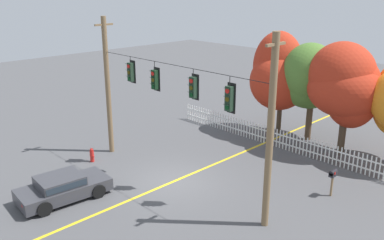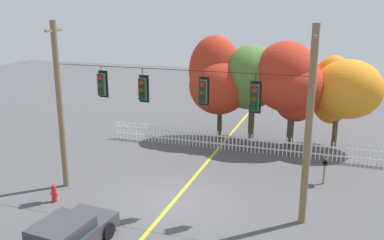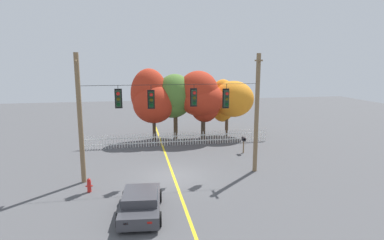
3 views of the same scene
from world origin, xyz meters
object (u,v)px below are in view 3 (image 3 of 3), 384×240
(traffic_signal_eastbound_side, at_px, (118,99))
(autumn_maple_mid, at_px, (174,98))
(traffic_signal_northbound_primary, at_px, (194,98))
(parked_car, at_px, (141,202))
(autumn_maple_far_west, at_px, (230,100))
(traffic_signal_northbound_secondary, at_px, (151,100))
(autumn_oak_far_east, at_px, (201,97))
(autumn_maple_near_fence, at_px, (152,99))
(roadside_mailbox, at_px, (244,140))
(traffic_signal_westbound_side, at_px, (226,99))
(fire_hydrant, at_px, (89,185))

(traffic_signal_eastbound_side, xyz_separation_m, autumn_maple_mid, (4.51, 9.79, -1.12))
(traffic_signal_northbound_primary, bearing_deg, parked_car, -126.22)
(autumn_maple_far_west, xyz_separation_m, parked_car, (-8.89, -14.75, -2.94))
(traffic_signal_northbound_secondary, bearing_deg, autumn_maple_far_west, 51.26)
(parked_car, bearing_deg, autumn_oak_far_east, 67.10)
(autumn_maple_mid, relative_size, autumn_maple_far_west, 1.10)
(autumn_maple_near_fence, height_order, roadside_mailbox, autumn_maple_near_fence)
(traffic_signal_northbound_primary, relative_size, roadside_mailbox, 1.07)
(autumn_oak_far_east, bearing_deg, traffic_signal_westbound_side, -92.57)
(traffic_signal_westbound_side, bearing_deg, traffic_signal_eastbound_side, -179.99)
(traffic_signal_westbound_side, distance_m, autumn_maple_near_fence, 10.39)
(autumn_maple_near_fence, height_order, parked_car, autumn_maple_near_fence)
(traffic_signal_westbound_side, relative_size, autumn_oak_far_east, 0.25)
(autumn_oak_far_east, bearing_deg, traffic_signal_eastbound_side, -126.81)
(traffic_signal_eastbound_side, bearing_deg, autumn_oak_far_east, 53.19)
(traffic_signal_northbound_primary, distance_m, autumn_maple_near_fence, 9.77)
(traffic_signal_northbound_primary, relative_size, autumn_oak_far_east, 0.22)
(traffic_signal_eastbound_side, bearing_deg, traffic_signal_northbound_primary, -0.00)
(autumn_maple_near_fence, bearing_deg, roadside_mailbox, -38.21)
(traffic_signal_westbound_side, distance_m, autumn_maple_mid, 10.06)
(autumn_maple_near_fence, xyz_separation_m, autumn_oak_far_east, (4.52, -0.13, 0.11))
(fire_hydrant, bearing_deg, autumn_maple_far_west, 44.90)
(traffic_signal_westbound_side, bearing_deg, autumn_maple_far_west, 71.48)
(autumn_maple_near_fence, height_order, autumn_oak_far_east, autumn_maple_near_fence)
(traffic_signal_eastbound_side, height_order, traffic_signal_northbound_primary, same)
(traffic_signal_westbound_side, xyz_separation_m, autumn_maple_mid, (-2.08, 9.79, -0.98))
(traffic_signal_westbound_side, relative_size, parked_car, 0.38)
(parked_car, height_order, fire_hydrant, parked_car)
(traffic_signal_northbound_secondary, bearing_deg, roadside_mailbox, 29.14)
(traffic_signal_northbound_secondary, distance_m, traffic_signal_westbound_side, 4.67)
(autumn_oak_far_east, xyz_separation_m, fire_hydrant, (-8.72, -10.98, -3.57))
(traffic_signal_northbound_primary, xyz_separation_m, roadside_mailbox, (4.79, 4.12, -3.92))
(traffic_signal_northbound_secondary, distance_m, roadside_mailbox, 9.30)
(autumn_maple_near_fence, bearing_deg, autumn_maple_far_west, 3.82)
(fire_hydrant, bearing_deg, roadside_mailbox, 27.49)
(autumn_maple_near_fence, bearing_deg, fire_hydrant, -110.72)
(traffic_signal_northbound_secondary, relative_size, traffic_signal_westbound_side, 0.94)
(autumn_maple_far_west, relative_size, fire_hydrant, 6.93)
(traffic_signal_northbound_secondary, bearing_deg, autumn_maple_near_fence, 86.56)
(traffic_signal_northbound_secondary, bearing_deg, autumn_maple_mid, 75.18)
(traffic_signal_northbound_secondary, bearing_deg, traffic_signal_eastbound_side, 180.00)
(autumn_maple_far_west, bearing_deg, autumn_oak_far_east, -167.90)
(traffic_signal_westbound_side, bearing_deg, fire_hydrant, -169.00)
(traffic_signal_northbound_secondary, xyz_separation_m, roadside_mailbox, (7.39, 4.12, -3.85))
(traffic_signal_northbound_primary, height_order, fire_hydrant, traffic_signal_northbound_primary)
(autumn_maple_near_fence, relative_size, autumn_maple_far_west, 1.20)
(parked_car, bearing_deg, traffic_signal_northbound_primary, 53.78)
(traffic_signal_northbound_primary, height_order, roadside_mailbox, traffic_signal_northbound_primary)
(traffic_signal_eastbound_side, bearing_deg, autumn_maple_mid, 65.28)
(parked_car, distance_m, roadside_mailbox, 12.15)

